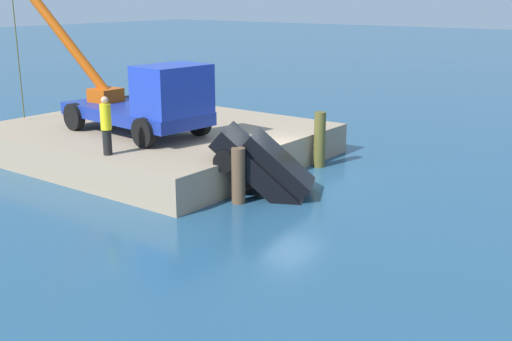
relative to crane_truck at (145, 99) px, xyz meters
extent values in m
plane|color=navy|center=(4.93, 1.39, -2.44)|extent=(200.00, 200.00, 0.00)
cube|color=gray|center=(-0.95, 1.39, -1.87)|extent=(11.29, 9.56, 1.13)
cube|color=navy|center=(-0.65, 0.10, -0.58)|extent=(6.10, 2.99, 0.45)
cube|color=#1F39AF|center=(1.47, -0.10, 0.47)|extent=(1.86, 2.51, 1.66)
cylinder|color=black|center=(1.52, 1.14, -0.81)|extent=(1.02, 0.39, 1.00)
cylinder|color=black|center=(1.29, -1.32, -0.81)|extent=(1.02, 0.39, 1.00)
cylinder|color=black|center=(-2.59, 1.52, -0.81)|extent=(1.02, 0.39, 1.00)
cylinder|color=black|center=(-2.82, -0.94, -0.81)|extent=(1.02, 0.39, 1.00)
cylinder|color=#BF4C0C|center=(-4.19, -0.36, 2.31)|extent=(3.94, 1.67, 4.76)
cube|color=#BF4C0C|center=(-2.41, 0.26, -0.11)|extent=(1.00, 1.00, 0.50)
cylinder|color=#4C4C19|center=(-5.97, -0.98, 1.68)|extent=(0.04, 0.04, 5.79)
cylinder|color=black|center=(1.09, -2.68, -0.90)|extent=(0.28, 0.28, 0.81)
cylinder|color=yellow|center=(1.09, -2.68, -0.10)|extent=(0.34, 0.34, 0.81)
sphere|color=tan|center=(1.09, -2.68, 0.42)|extent=(0.23, 0.23, 0.23)
cube|color=black|center=(5.58, -0.05, -1.96)|extent=(4.01, 3.15, 3.29)
cube|color=black|center=(5.76, 0.04, -1.42)|extent=(2.56, 2.29, 1.93)
cylinder|color=black|center=(6.02, 1.13, -3.19)|extent=(0.91, 0.60, 0.90)
cylinder|color=black|center=(6.79, -0.40, -3.19)|extent=(0.91, 0.60, 0.90)
cylinder|color=black|center=(4.01, 0.12, -1.20)|extent=(0.91, 0.60, 0.90)
cylinder|color=black|center=(4.78, -1.41, -1.20)|extent=(0.91, 0.60, 0.90)
cylinder|color=brown|center=(5.23, -1.30, -1.59)|extent=(0.41, 0.41, 1.68)
cylinder|color=#514E22|center=(5.00, 3.64, -1.44)|extent=(0.41, 0.41, 1.99)
camera|label=1|loc=(16.36, -15.23, 3.57)|focal=44.23mm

